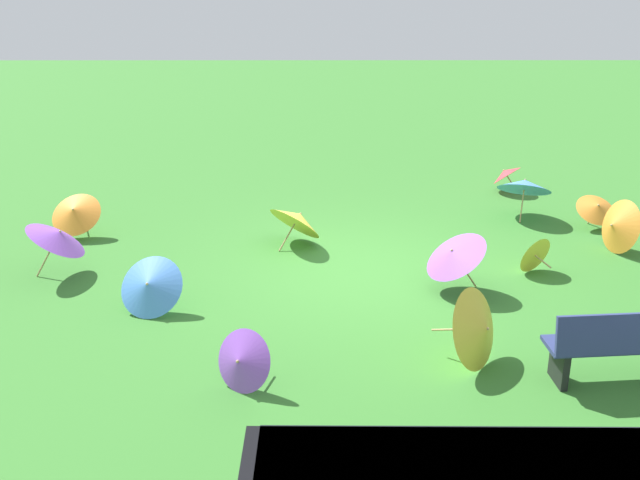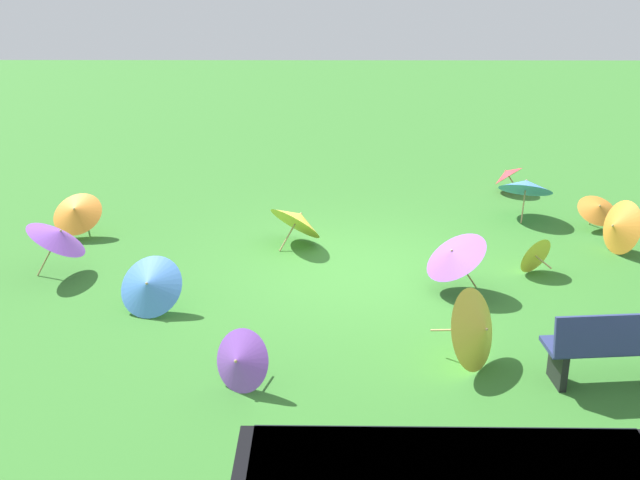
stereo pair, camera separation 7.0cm
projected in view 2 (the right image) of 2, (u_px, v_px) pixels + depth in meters
ground at (362, 273)px, 11.59m from camera, size 40.00×40.00×0.00m
park_bench at (621, 346)px, 8.60m from camera, size 1.64×0.62×0.90m
parasol_orange_0 at (598, 208)px, 13.16m from camera, size 0.78×0.75×0.58m
parasol_purple_0 at (58, 235)px, 11.32m from camera, size 0.96×1.00×0.90m
parasol_yellow_0 at (533, 254)px, 11.50m from camera, size 0.63×0.57×0.58m
parasol_yellow_1 at (298, 219)px, 12.45m from camera, size 1.17×1.17×0.80m
parasol_yellow_2 at (479, 329)px, 8.93m from camera, size 0.96×1.04×0.96m
parasol_purple_1 at (454, 254)px, 10.79m from camera, size 1.08×1.13×0.87m
parasol_orange_1 at (76, 212)px, 12.77m from camera, size 0.92×0.86×0.75m
parasol_blue_0 at (526, 185)px, 13.59m from camera, size 1.15×1.14×0.87m
parasol_red_0 at (507, 173)px, 15.01m from camera, size 0.78×0.79×0.60m
parasol_orange_2 at (617, 227)px, 12.15m from camera, size 0.83×0.92×0.86m
parasol_blue_1 at (149, 285)px, 10.28m from camera, size 1.00×0.87×0.76m
parasol_purple_2 at (239, 361)px, 8.55m from camera, size 0.79×0.71×0.69m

